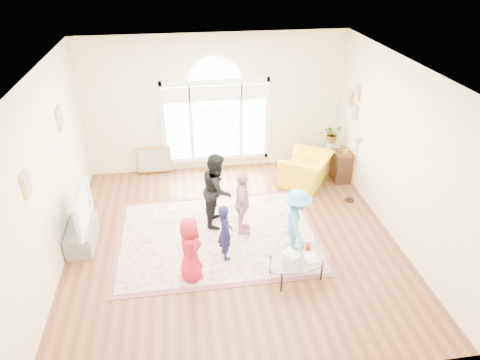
{
  "coord_description": "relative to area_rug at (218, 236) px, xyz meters",
  "views": [
    {
      "loc": [
        -0.81,
        -6.35,
        4.96
      ],
      "look_at": [
        0.17,
        0.3,
        1.12
      ],
      "focal_mm": 32.0,
      "sensor_mm": 36.0,
      "label": 1
    }
  ],
  "objects": [
    {
      "name": "ground",
      "position": [
        0.27,
        -0.16,
        -0.01
      ],
      "size": [
        6.0,
        6.0,
        0.0
      ],
      "primitive_type": "plane",
      "color": "brown",
      "rests_on": "ground"
    },
    {
      "name": "room_shell",
      "position": [
        0.28,
        2.67,
        1.56
      ],
      "size": [
        6.0,
        6.0,
        6.0
      ],
      "color": "beige",
      "rests_on": "ground"
    },
    {
      "name": "area_rug",
      "position": [
        0.0,
        0.0,
        0.0
      ],
      "size": [
        3.6,
        2.6,
        0.02
      ],
      "primitive_type": "cube",
      "color": "beige",
      "rests_on": "ground"
    },
    {
      "name": "rug_border",
      "position": [
        -0.0,
        0.0,
        -0.0
      ],
      "size": [
        3.8,
        2.8,
        0.01
      ],
      "primitive_type": "cube",
      "color": "brown",
      "rests_on": "ground"
    },
    {
      "name": "tv_console",
      "position": [
        -2.48,
        0.14,
        0.2
      ],
      "size": [
        0.45,
        1.0,
        0.42
      ],
      "primitive_type": "cube",
      "color": "gray",
      "rests_on": "ground"
    },
    {
      "name": "television",
      "position": [
        -2.47,
        0.14,
        0.75
      ],
      "size": [
        0.18,
        1.18,
        0.68
      ],
      "color": "black",
      "rests_on": "tv_console"
    },
    {
      "name": "coffee_table",
      "position": [
        1.16,
        -1.29,
        0.39
      ],
      "size": [
        1.29,
        0.98,
        0.54
      ],
      "rotation": [
        0.0,
        0.0,
        0.23
      ],
      "color": "silver",
      "rests_on": "ground"
    },
    {
      "name": "armchair",
      "position": [
        2.18,
        1.7,
        0.35
      ],
      "size": [
        1.43,
        1.47,
        0.72
      ],
      "primitive_type": "imported",
      "rotation": [
        0.0,
        0.0,
        4.09
      ],
      "color": "yellow",
      "rests_on": "ground"
    },
    {
      "name": "side_cabinet",
      "position": [
        3.05,
        1.76,
        0.34
      ],
      "size": [
        0.4,
        0.5,
        0.7
      ],
      "primitive_type": "cube",
      "color": "black",
      "rests_on": "ground"
    },
    {
      "name": "floor_lamp",
      "position": [
        2.93,
        0.85,
        1.27
      ],
      "size": [
        0.24,
        0.24,
        1.51
      ],
      "color": "black",
      "rests_on": "ground"
    },
    {
      "name": "plant_pedestal",
      "position": [
        2.97,
        2.35,
        0.34
      ],
      "size": [
        0.2,
        0.2,
        0.7
      ],
      "primitive_type": "cylinder",
      "color": "white",
      "rests_on": "ground"
    },
    {
      "name": "potted_plant",
      "position": [
        2.97,
        2.35,
        0.91
      ],
      "size": [
        0.49,
        0.46,
        0.44
      ],
      "primitive_type": "imported",
      "rotation": [
        0.0,
        0.0,
        0.36
      ],
      "color": "#33722D",
      "rests_on": "plant_pedestal"
    },
    {
      "name": "leaning_picture",
      "position": [
        -1.24,
        2.74,
        -0.01
      ],
      "size": [
        0.8,
        0.14,
        0.62
      ],
      "primitive_type": "cube",
      "rotation": [
        -0.14,
        0.0,
        0.0
      ],
      "color": "tan",
      "rests_on": "ground"
    },
    {
      "name": "child_red",
      "position": [
        -0.54,
        -1.05,
        0.58
      ],
      "size": [
        0.54,
        0.65,
        1.15
      ],
      "primitive_type": "imported",
      "rotation": [
        0.0,
        0.0,
        1.92
      ],
      "color": "red",
      "rests_on": "area_rug"
    },
    {
      "name": "child_navy",
      "position": [
        0.07,
        -0.62,
        0.54
      ],
      "size": [
        0.32,
        0.43,
        1.06
      ],
      "primitive_type": "imported",
      "rotation": [
        0.0,
        0.0,
        1.76
      ],
      "color": "#15183D",
      "rests_on": "area_rug"
    },
    {
      "name": "child_black",
      "position": [
        0.05,
        0.48,
        0.75
      ],
      "size": [
        0.7,
        0.82,
        1.48
      ],
      "primitive_type": "imported",
      "rotation": [
        0.0,
        0.0,
        1.35
      ],
      "color": "black",
      "rests_on": "area_rug"
    },
    {
      "name": "child_pink",
      "position": [
        0.47,
        0.07,
        0.64
      ],
      "size": [
        0.44,
        0.79,
        1.27
      ],
      "primitive_type": "imported",
      "rotation": [
        0.0,
        0.0,
        1.39
      ],
      "color": "#CB8C9A",
      "rests_on": "area_rug"
    },
    {
      "name": "child_blue",
      "position": [
        1.31,
        -0.69,
        0.65
      ],
      "size": [
        0.53,
        0.86,
        1.29
      ],
      "primitive_type": "imported",
      "rotation": [
        0.0,
        0.0,
        1.51
      ],
      "color": "#4F9DE0",
      "rests_on": "area_rug"
    }
  ]
}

